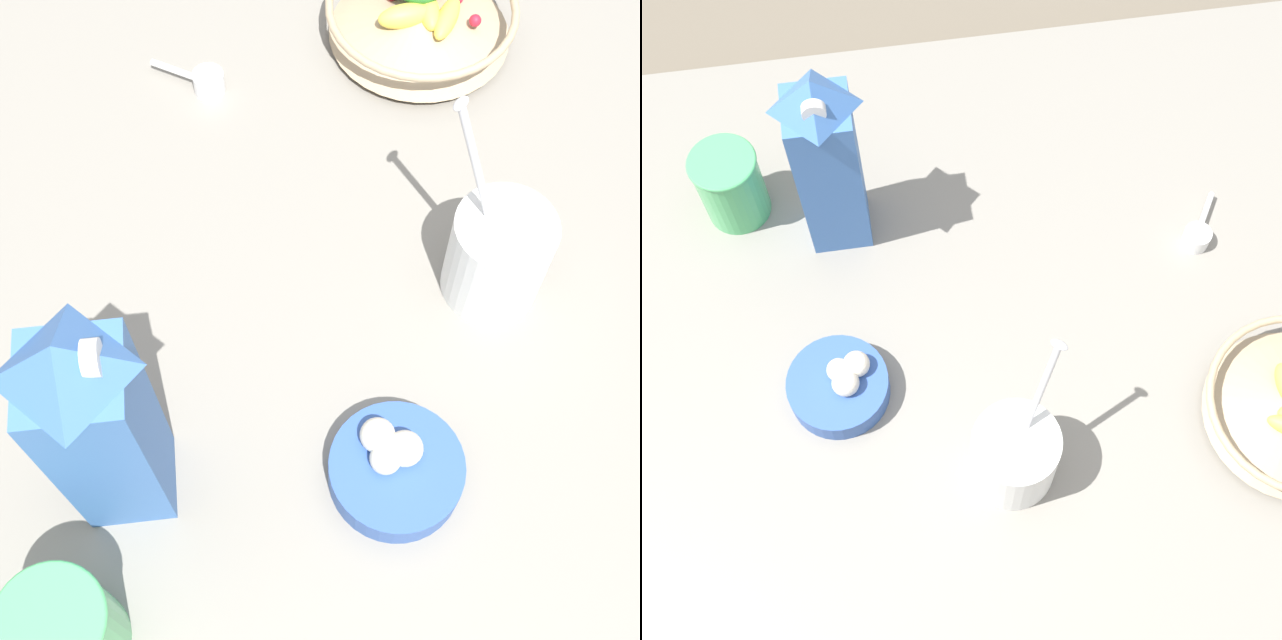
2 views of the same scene
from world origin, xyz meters
TOP-DOWN VIEW (x-y plane):
  - ground_plane at (0.00, 0.00)m, footprint 6.00×6.00m
  - countertop at (0.00, 0.00)m, footprint 1.12×1.12m
  - milk_carton at (-0.28, 0.25)m, footprint 0.08×0.08m
  - yogurt_tub at (-0.11, -0.13)m, footprint 0.11×0.12m
  - drinking_cup at (-0.42, 0.30)m, footprint 0.09×0.09m
  - measuring_scoop at (0.20, 0.15)m, footprint 0.06×0.09m
  - garlic_bowl at (-0.30, 0.00)m, footprint 0.13×0.13m

SIDE VIEW (x-z plane):
  - ground_plane at x=0.00m, z-range 0.00..0.00m
  - countertop at x=0.00m, z-range 0.00..0.04m
  - measuring_scoop at x=0.20m, z-range 0.04..0.06m
  - garlic_bowl at x=-0.30m, z-range 0.03..0.09m
  - drinking_cup at x=-0.42m, z-range 0.04..0.15m
  - yogurt_tub at x=-0.11m, z-range -0.02..0.22m
  - milk_carton at x=-0.28m, z-range 0.04..0.34m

